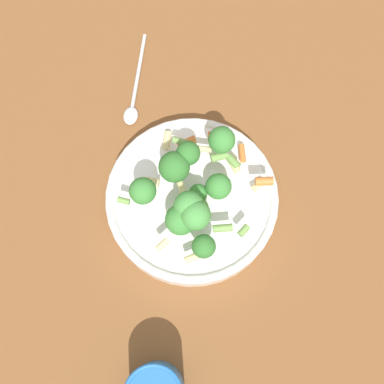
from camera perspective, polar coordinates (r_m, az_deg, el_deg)
The scene contains 4 objects.
ground_plane at distance 0.76m, azimuth -0.00°, elevation -1.41°, with size 3.00×3.00×0.00m, color brown.
bowl at distance 0.74m, azimuth -0.00°, elevation -0.88°, with size 0.28×0.28×0.04m.
pasta_salad at distance 0.67m, azimuth -0.08°, elevation 0.10°, with size 0.20×0.23×0.08m.
spoon at distance 0.85m, azimuth -7.33°, elevation 12.14°, with size 0.08×0.19×0.01m.
Camera 1 is at (0.09, -0.20, 0.73)m, focal length 42.00 mm.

